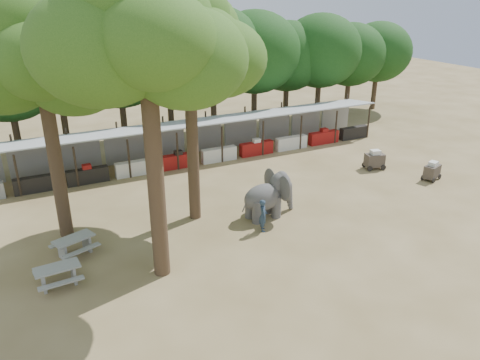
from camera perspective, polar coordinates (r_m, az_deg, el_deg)
name	(u,v)px	position (r m, az deg, el deg)	size (l,w,h in m)	color
ground	(314,260)	(20.22, 9.03, -9.64)	(100.00, 100.00, 0.00)	brown
vendor_stalls	(193,143)	(30.93, -5.69, 4.52)	(28.00, 2.99, 2.80)	#A5A8AE
yard_tree_left	(34,53)	(21.09, -23.79, 13.97)	(7.10, 6.90, 11.02)	#332316
yard_tree_center	(139,34)	(16.52, -12.19, 16.98)	(7.10, 6.90, 12.04)	#332316
yard_tree_back	(184,40)	(21.28, -6.88, 16.62)	(7.10, 6.90, 11.36)	#332316
backdrop_trees	(165,65)	(34.70, -9.15, 13.67)	(46.46, 5.95, 8.33)	#332316
elephant	(269,195)	(23.17, 3.57, -1.87)	(2.96, 2.25, 2.25)	#424040
handler	(263,215)	(21.90, 2.83, -4.32)	(0.57, 0.38, 1.59)	#26384C
picnic_table_near	(58,273)	(19.47, -21.32, -10.56)	(1.76, 1.60, 0.83)	gray
picnic_table_far	(74,244)	(21.28, -19.54, -7.34)	(2.06, 1.96, 0.83)	gray
cart_front	(432,171)	(30.00, 22.37, 1.05)	(1.35, 1.10, 1.14)	#372E27
cart_back	(375,160)	(30.62, 16.08, 2.41)	(1.42, 1.11, 1.23)	#372E27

